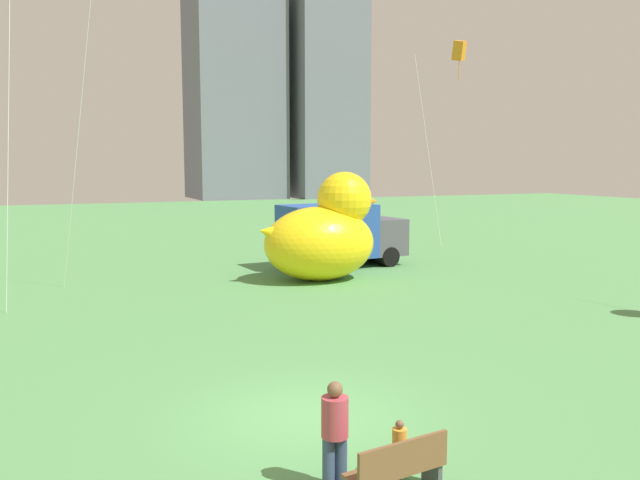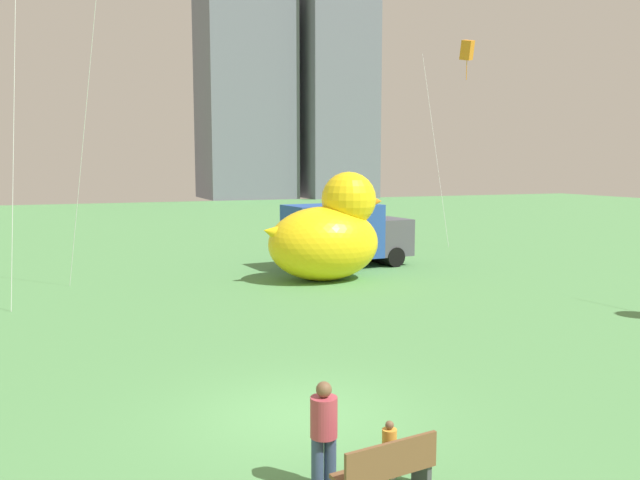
{
  "view_description": "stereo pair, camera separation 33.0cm",
  "coord_description": "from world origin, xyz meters",
  "px_view_note": "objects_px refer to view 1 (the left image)",
  "views": [
    {
      "loc": [
        -4.32,
        -10.72,
        4.67
      ],
      "look_at": [
        2.33,
        4.86,
        2.67
      ],
      "focal_mm": 36.3,
      "sensor_mm": 36.0,
      "label": 1
    },
    {
      "loc": [
        -4.01,
        -10.85,
        4.67
      ],
      "look_at": [
        2.33,
        4.86,
        2.67
      ],
      "focal_mm": 36.3,
      "sensor_mm": 36.0,
      "label": 2
    }
  ],
  "objects_px": {
    "park_bench": "(398,468)",
    "person_adult": "(335,430)",
    "giant_inflatable_duck": "(324,234)",
    "box_truck": "(340,235)",
    "person_child": "(399,446)",
    "kite_orange": "(459,52)"
  },
  "relations": [
    {
      "from": "person_child",
      "to": "box_truck",
      "type": "bearing_deg",
      "value": 67.66
    },
    {
      "from": "person_adult",
      "to": "person_child",
      "type": "distance_m",
      "value": 1.08
    },
    {
      "from": "person_child",
      "to": "giant_inflatable_duck",
      "type": "xyz_separation_m",
      "value": [
        5.58,
        15.69,
        1.35
      ]
    },
    {
      "from": "person_child",
      "to": "box_truck",
      "type": "distance_m",
      "value": 19.98
    },
    {
      "from": "giant_inflatable_duck",
      "to": "kite_orange",
      "type": "xyz_separation_m",
      "value": [
        12.47,
        8.86,
        9.33
      ]
    },
    {
      "from": "person_child",
      "to": "box_truck",
      "type": "relative_size",
      "value": 0.15
    },
    {
      "from": "giant_inflatable_duck",
      "to": "park_bench",
      "type": "bearing_deg",
      "value": -110.01
    },
    {
      "from": "park_bench",
      "to": "person_child",
      "type": "height_order",
      "value": "person_child"
    },
    {
      "from": "park_bench",
      "to": "kite_orange",
      "type": "height_order",
      "value": "kite_orange"
    },
    {
      "from": "kite_orange",
      "to": "person_child",
      "type": "bearing_deg",
      "value": -126.32
    },
    {
      "from": "giant_inflatable_duck",
      "to": "kite_orange",
      "type": "relative_size",
      "value": 0.44
    },
    {
      "from": "park_bench",
      "to": "person_child",
      "type": "xyz_separation_m",
      "value": [
        0.32,
        0.53,
        0.03
      ]
    },
    {
      "from": "person_adult",
      "to": "giant_inflatable_duck",
      "type": "bearing_deg",
      "value": 67.09
    },
    {
      "from": "park_bench",
      "to": "person_adult",
      "type": "distance_m",
      "value": 1.02
    },
    {
      "from": "box_truck",
      "to": "kite_orange",
      "type": "relative_size",
      "value": 0.5
    },
    {
      "from": "giant_inflatable_duck",
      "to": "box_truck",
      "type": "bearing_deg",
      "value": 54.13
    },
    {
      "from": "park_bench",
      "to": "giant_inflatable_duck",
      "type": "bearing_deg",
      "value": 69.99
    },
    {
      "from": "park_bench",
      "to": "box_truck",
      "type": "height_order",
      "value": "box_truck"
    },
    {
      "from": "park_bench",
      "to": "giant_inflatable_duck",
      "type": "xyz_separation_m",
      "value": [
        5.91,
        16.22,
        1.38
      ]
    },
    {
      "from": "person_adult",
      "to": "box_truck",
      "type": "xyz_separation_m",
      "value": [
        8.59,
        18.36,
        0.56
      ]
    },
    {
      "from": "person_child",
      "to": "giant_inflatable_duck",
      "type": "height_order",
      "value": "giant_inflatable_duck"
    },
    {
      "from": "park_bench",
      "to": "kite_orange",
      "type": "xyz_separation_m",
      "value": [
        18.37,
        25.09,
        10.71
      ]
    }
  ]
}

